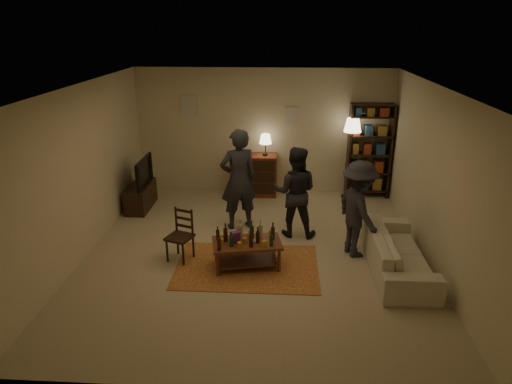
# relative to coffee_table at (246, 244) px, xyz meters

# --- Properties ---
(floor) EXTENTS (6.00, 6.00, 0.00)m
(floor) POSITION_rel_coffee_table_xyz_m (0.11, 0.46, -0.39)
(floor) COLOR #C6B793
(floor) RESTS_ON ground
(room_shell) EXTENTS (6.00, 6.00, 6.00)m
(room_shell) POSITION_rel_coffee_table_xyz_m (-0.54, 3.44, 1.42)
(room_shell) COLOR beige
(room_shell) RESTS_ON ground
(rug) EXTENTS (2.20, 1.50, 0.01)m
(rug) POSITION_rel_coffee_table_xyz_m (0.01, -0.00, -0.38)
(rug) COLOR maroon
(rug) RESTS_ON ground
(coffee_table) EXTENTS (1.14, 0.76, 0.77)m
(coffee_table) POSITION_rel_coffee_table_xyz_m (0.00, 0.00, 0.00)
(coffee_table) COLOR brown
(coffee_table) RESTS_ON ground
(dining_chair) EXTENTS (0.48, 0.48, 0.85)m
(dining_chair) POSITION_rel_coffee_table_xyz_m (-1.05, 0.21, 0.05)
(dining_chair) COLOR black
(dining_chair) RESTS_ON ground
(tv_stand) EXTENTS (0.40, 1.00, 1.06)m
(tv_stand) POSITION_rel_coffee_table_xyz_m (-2.34, 2.26, -0.00)
(tv_stand) COLOR black
(tv_stand) RESTS_ON ground
(dresser) EXTENTS (1.00, 0.50, 1.36)m
(dresser) POSITION_rel_coffee_table_xyz_m (-0.08, 3.17, 0.09)
(dresser) COLOR brown
(dresser) RESTS_ON ground
(bookshelf) EXTENTS (0.90, 0.34, 2.02)m
(bookshelf) POSITION_rel_coffee_table_xyz_m (2.35, 3.24, 0.64)
(bookshelf) COLOR black
(bookshelf) RESTS_ON ground
(floor_lamp) EXTENTS (0.36, 0.36, 1.74)m
(floor_lamp) POSITION_rel_coffee_table_xyz_m (1.96, 3.11, 1.09)
(floor_lamp) COLOR black
(floor_lamp) RESTS_ON ground
(sofa) EXTENTS (0.81, 2.08, 0.61)m
(sofa) POSITION_rel_coffee_table_xyz_m (2.31, 0.06, -0.08)
(sofa) COLOR beige
(sofa) RESTS_ON ground
(person_left) EXTENTS (0.80, 0.67, 1.86)m
(person_left) POSITION_rel_coffee_table_xyz_m (-0.26, 1.46, 0.54)
(person_left) COLOR #26282E
(person_left) RESTS_ON ground
(person_right) EXTENTS (0.85, 0.70, 1.62)m
(person_right) POSITION_rel_coffee_table_xyz_m (0.76, 1.21, 0.42)
(person_right) COLOR #222228
(person_right) RESTS_ON ground
(person_by_sofa) EXTENTS (0.92, 1.17, 1.59)m
(person_by_sofa) POSITION_rel_coffee_table_xyz_m (1.75, 0.53, 0.40)
(person_by_sofa) COLOR #2A2A32
(person_by_sofa) RESTS_ON ground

